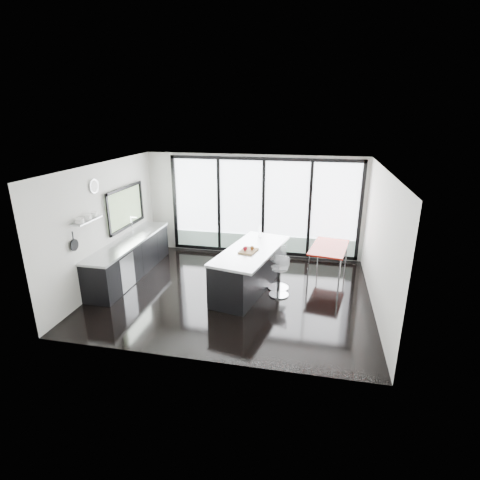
% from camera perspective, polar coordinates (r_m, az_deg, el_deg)
% --- Properties ---
extents(floor, '(6.00, 5.00, 0.00)m').
position_cam_1_polar(floor, '(8.52, -1.08, -7.93)').
color(floor, black).
rests_on(floor, ground).
extents(ceiling, '(6.00, 5.00, 0.00)m').
position_cam_1_polar(ceiling, '(7.68, -1.21, 11.06)').
color(ceiling, white).
rests_on(ceiling, wall_back).
extents(wall_back, '(6.00, 0.09, 2.80)m').
position_cam_1_polar(wall_back, '(10.31, 3.41, 4.39)').
color(wall_back, beige).
rests_on(wall_back, ground).
extents(wall_front, '(6.00, 0.00, 2.80)m').
position_cam_1_polar(wall_front, '(5.75, -6.76, -6.42)').
color(wall_front, beige).
rests_on(wall_front, ground).
extents(wall_left, '(0.26, 5.00, 2.80)m').
position_cam_1_polar(wall_left, '(9.29, -18.98, 3.61)').
color(wall_left, beige).
rests_on(wall_left, ground).
extents(wall_right, '(0.00, 5.00, 2.80)m').
position_cam_1_polar(wall_right, '(7.91, 20.56, -0.37)').
color(wall_right, beige).
rests_on(wall_right, ground).
extents(counter_cabinets, '(0.69, 3.24, 1.36)m').
position_cam_1_polar(counter_cabinets, '(9.57, -16.36, -2.60)').
color(counter_cabinets, black).
rests_on(counter_cabinets, floor).
extents(island, '(1.50, 2.59, 1.29)m').
position_cam_1_polar(island, '(8.44, 1.19, -4.42)').
color(island, black).
rests_on(island, floor).
extents(bar_stool_near, '(0.53, 0.53, 0.68)m').
position_cam_1_polar(bar_stool_near, '(8.28, 5.99, -6.26)').
color(bar_stool_near, silver).
rests_on(bar_stool_near, floor).
extents(bar_stool_far, '(0.58, 0.58, 0.76)m').
position_cam_1_polar(bar_stool_far, '(8.58, 5.91, -5.05)').
color(bar_stool_far, silver).
rests_on(bar_stool_far, floor).
extents(red_table, '(1.04, 1.54, 0.76)m').
position_cam_1_polar(red_table, '(9.44, 13.27, -3.16)').
color(red_table, '#9D170C').
rests_on(red_table, floor).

